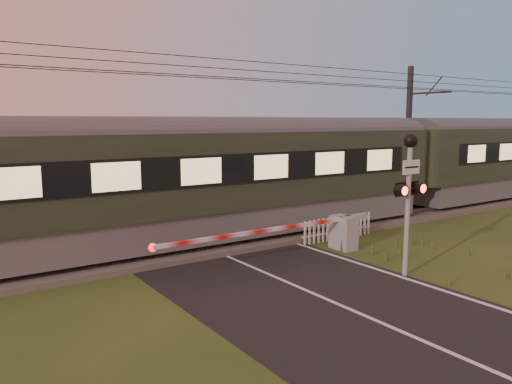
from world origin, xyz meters
TOP-DOWN VIEW (x-y plane):
  - ground at (0.00, 0.00)m, footprint 160.00×160.00m
  - road at (0.02, -0.23)m, footprint 6.00×140.00m
  - track_bed at (0.00, 6.50)m, footprint 140.00×3.40m
  - overhead_wires at (0.00, 6.50)m, footprint 120.00×0.62m
  - train at (10.03, 6.50)m, footprint 42.02×2.90m
  - boom_gate at (3.18, 3.54)m, footprint 7.61×0.83m
  - crossing_signal at (2.96, 0.54)m, footprint 0.96×0.37m
  - picket_fence at (4.39, 4.60)m, footprint 3.21×0.07m
  - catenary_mast at (13.10, 8.72)m, footprint 0.21×2.46m

SIDE VIEW (x-z plane):
  - ground at x=0.00m, z-range 0.00..0.00m
  - road at x=0.02m, z-range 0.00..0.03m
  - track_bed at x=0.00m, z-range -0.13..0.26m
  - picket_fence at x=4.39m, z-range 0.00..0.83m
  - boom_gate at x=3.18m, z-range 0.06..1.16m
  - train at x=10.03m, z-range 0.28..4.20m
  - crossing_signal at x=2.96m, z-range 0.71..4.50m
  - catenary_mast at x=13.10m, z-range 0.14..6.95m
  - overhead_wires at x=0.00m, z-range 5.41..6.04m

